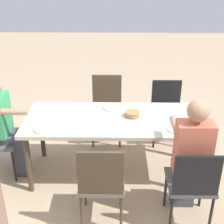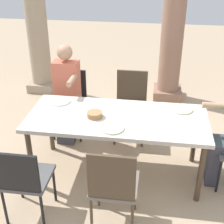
# 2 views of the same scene
# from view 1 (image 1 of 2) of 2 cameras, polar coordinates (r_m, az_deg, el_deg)

# --- Properties ---
(ground_plane) EXTENTS (16.00, 16.00, 0.00)m
(ground_plane) POSITION_cam_1_polar(r_m,az_deg,el_deg) (4.09, -0.14, -10.71)
(ground_plane) COLOR tan
(dining_table) EXTENTS (2.00, 0.87, 0.77)m
(dining_table) POSITION_cam_1_polar(r_m,az_deg,el_deg) (3.71, -0.15, -2.02)
(dining_table) COLOR beige
(dining_table) RESTS_ON ground
(chair_west_north) EXTENTS (0.44, 0.44, 0.91)m
(chair_west_north) POSITION_cam_1_polar(r_m,az_deg,el_deg) (3.17, 14.14, -12.10)
(chair_west_north) COLOR #4F4F50
(chair_west_north) RESTS_ON ground
(chair_west_south) EXTENTS (0.44, 0.44, 0.87)m
(chair_west_south) POSITION_cam_1_polar(r_m,az_deg,el_deg) (4.62, 9.75, 0.88)
(chair_west_south) COLOR #4F4F50
(chair_west_south) RESTS_ON ground
(chair_mid_north) EXTENTS (0.44, 0.44, 0.95)m
(chair_mid_north) POSITION_cam_1_polar(r_m,az_deg,el_deg) (3.08, -1.90, -12.18)
(chair_mid_north) COLOR #6A6158
(chair_mid_north) RESTS_ON ground
(chair_mid_south) EXTENTS (0.44, 0.44, 0.95)m
(chair_mid_south) POSITION_cam_1_polar(r_m,az_deg,el_deg) (4.55, -0.95, 1.39)
(chair_mid_south) COLOR #6A6158
(chair_mid_south) RESTS_ON ground
(diner_woman_green) EXTENTS (0.35, 0.49, 1.34)m
(diner_woman_green) POSITION_cam_1_polar(r_m,az_deg,el_deg) (3.20, 13.81, -7.70)
(diner_woman_green) COLOR #3F3F4C
(diner_woman_green) RESTS_ON ground
(diner_man_white) EXTENTS (0.49, 0.35, 1.26)m
(diner_man_white) POSITION_cam_1_polar(r_m,az_deg,el_deg) (3.94, -18.49, -2.20)
(diner_man_white) COLOR #3F3F4C
(diner_man_white) RESTS_ON ground
(plate_0) EXTENTS (0.25, 0.25, 0.02)m
(plate_0) POSITION_cam_1_polar(r_m,az_deg,el_deg) (3.51, 11.80, -2.97)
(plate_0) COLOR white
(plate_0) RESTS_ON dining_table
(fork_0) EXTENTS (0.02, 0.17, 0.01)m
(fork_0) POSITION_cam_1_polar(r_m,az_deg,el_deg) (3.55, 14.17, -3.04)
(fork_0) COLOR silver
(fork_0) RESTS_ON dining_table
(spoon_0) EXTENTS (0.02, 0.17, 0.01)m
(spoon_0) POSITION_cam_1_polar(r_m,az_deg,el_deg) (3.49, 9.37, -3.06)
(spoon_0) COLOR silver
(spoon_0) RESTS_ON dining_table
(plate_1) EXTENTS (0.25, 0.25, 0.02)m
(plate_1) POSITION_cam_1_polar(r_m,az_deg,el_deg) (3.92, 0.15, 0.85)
(plate_1) COLOR silver
(plate_1) RESTS_ON dining_table
(fork_1) EXTENTS (0.02, 0.17, 0.01)m
(fork_1) POSITION_cam_1_polar(r_m,az_deg,el_deg) (3.92, 2.34, 0.76)
(fork_1) COLOR silver
(fork_1) RESTS_ON dining_table
(spoon_1) EXTENTS (0.03, 0.17, 0.01)m
(spoon_1) POSITION_cam_1_polar(r_m,az_deg,el_deg) (3.92, -2.05, 0.79)
(spoon_1) COLOR silver
(spoon_1) RESTS_ON dining_table
(plate_2) EXTENTS (0.26, 0.26, 0.02)m
(plate_2) POSITION_cam_1_polar(r_m,az_deg,el_deg) (3.53, -11.87, -2.84)
(plate_2) COLOR silver
(plate_2) RESTS_ON dining_table
(fork_2) EXTENTS (0.03, 0.17, 0.01)m
(fork_2) POSITION_cam_1_polar(r_m,az_deg,el_deg) (3.50, -9.47, -2.96)
(fork_2) COLOR silver
(fork_2) RESTS_ON dining_table
(spoon_2) EXTENTS (0.04, 0.17, 0.01)m
(spoon_2) POSITION_cam_1_polar(r_m,az_deg,el_deg) (3.57, -14.22, -2.87)
(spoon_2) COLOR silver
(spoon_2) RESTS_ON dining_table
(bread_basket) EXTENTS (0.17, 0.17, 0.06)m
(bread_basket) POSITION_cam_1_polar(r_m,az_deg,el_deg) (3.71, 3.65, -0.38)
(bread_basket) COLOR #9E7547
(bread_basket) RESTS_ON dining_table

